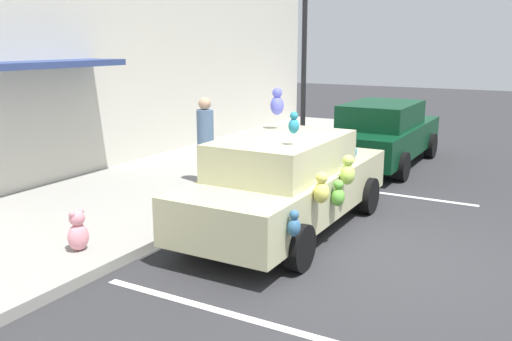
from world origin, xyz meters
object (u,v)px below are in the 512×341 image
(plush_covered_car, at_px, (288,182))
(street_lamp_post, at_px, (304,55))
(teddy_bear_on_sidewalk, at_px, (78,232))
(pedestrian_near_shopfront, at_px, (205,143))
(parked_sedan_behind, at_px, (383,133))

(plush_covered_car, relative_size, street_lamp_post, 1.12)
(teddy_bear_on_sidewalk, bearing_deg, plush_covered_car, -37.35)
(teddy_bear_on_sidewalk, bearing_deg, pedestrian_near_shopfront, 8.70)
(teddy_bear_on_sidewalk, distance_m, street_lamp_post, 7.35)
(parked_sedan_behind, relative_size, pedestrian_near_shopfront, 2.62)
(street_lamp_post, height_order, pedestrian_near_shopfront, street_lamp_post)
(parked_sedan_behind, height_order, teddy_bear_on_sidewalk, parked_sedan_behind)
(parked_sedan_behind, height_order, pedestrian_near_shopfront, pedestrian_near_shopfront)
(street_lamp_post, bearing_deg, parked_sedan_behind, -59.51)
(plush_covered_car, xyz_separation_m, parked_sedan_behind, (5.44, 0.09, -0.01))
(plush_covered_car, distance_m, parked_sedan_behind, 5.44)
(street_lamp_post, bearing_deg, teddy_bear_on_sidewalk, 178.63)
(teddy_bear_on_sidewalk, relative_size, pedestrian_near_shopfront, 0.34)
(plush_covered_car, distance_m, pedestrian_near_shopfront, 2.94)
(parked_sedan_behind, distance_m, teddy_bear_on_sidewalk, 8.21)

